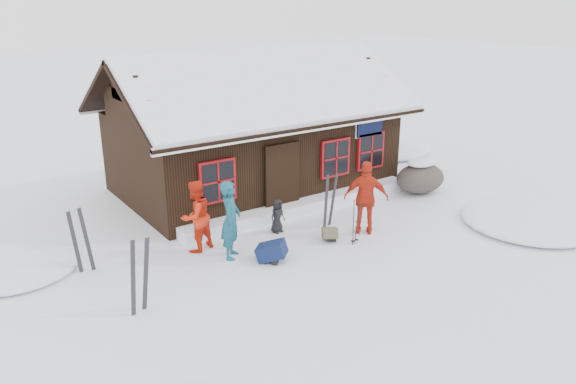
% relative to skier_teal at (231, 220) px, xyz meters
% --- Properties ---
extents(ground, '(120.00, 120.00, 0.00)m').
position_rel_skier_teal_xyz_m(ground, '(1.64, -0.81, -0.94)').
color(ground, white).
rests_on(ground, ground).
extents(mountain_hut, '(8.90, 6.09, 4.42)m').
position_rel_skier_teal_xyz_m(mountain_hut, '(3.14, 4.17, 0.63)').
color(mountain_hut, black).
rests_on(mountain_hut, ground).
extents(snow_drift, '(7.60, 0.60, 0.35)m').
position_rel_skier_teal_xyz_m(snow_drift, '(3.14, 1.44, -0.77)').
color(snow_drift, white).
rests_on(snow_drift, ground).
extents(snow_mounds, '(20.60, 13.20, 0.48)m').
position_rel_skier_teal_xyz_m(snow_mounds, '(3.29, 1.05, -0.94)').
color(snow_mounds, white).
rests_on(snow_mounds, ground).
extents(skier_teal, '(0.79, 0.82, 1.89)m').
position_rel_skier_teal_xyz_m(skier_teal, '(0.00, 0.00, 0.00)').
color(skier_teal, '#13495B').
rests_on(skier_teal, ground).
extents(skier_orange_left, '(1.02, 0.90, 1.77)m').
position_rel_skier_teal_xyz_m(skier_orange_left, '(-0.50, 0.81, -0.06)').
color(skier_orange_left, red).
rests_on(skier_orange_left, ground).
extents(skier_orange_right, '(1.16, 1.11, 1.94)m').
position_rel_skier_teal_xyz_m(skier_orange_right, '(3.55, -0.72, 0.03)').
color(skier_orange_right, red).
rests_on(skier_orange_right, ground).
extents(skier_crouched, '(0.49, 0.36, 0.91)m').
position_rel_skier_teal_xyz_m(skier_crouched, '(1.71, 0.62, -0.49)').
color(skier_crouched, black).
rests_on(skier_crouched, ground).
extents(boulder, '(1.67, 1.25, 0.98)m').
position_rel_skier_teal_xyz_m(boulder, '(7.16, 0.72, -0.45)').
color(boulder, '#463D38').
rests_on(boulder, ground).
extents(ski_pair_left, '(0.51, 0.13, 1.57)m').
position_rel_skier_teal_xyz_m(ski_pair_left, '(-2.64, -1.12, -0.21)').
color(ski_pair_left, black).
rests_on(ski_pair_left, ground).
extents(ski_pair_mid, '(0.48, 0.11, 1.56)m').
position_rel_skier_teal_xyz_m(ski_pair_mid, '(-3.10, 1.21, -0.22)').
color(ski_pair_mid, black).
rests_on(ski_pair_mid, ground).
extents(ski_pair_right, '(0.49, 0.13, 1.50)m').
position_rel_skier_teal_xyz_m(ski_pair_right, '(3.08, 0.18, -0.24)').
color(ski_pair_right, black).
rests_on(ski_pair_right, ground).
extents(ski_poles, '(0.21, 0.11, 1.20)m').
position_rel_skier_teal_xyz_m(ski_poles, '(2.90, -1.07, -0.38)').
color(ski_poles, black).
rests_on(ski_poles, ground).
extents(backpack_blue, '(0.79, 0.80, 0.35)m').
position_rel_skier_teal_xyz_m(backpack_blue, '(0.65, -0.73, -0.77)').
color(backpack_blue, '#0F1A41').
rests_on(backpack_blue, ground).
extents(backpack_olive, '(0.57, 0.61, 0.26)m').
position_rel_skier_teal_xyz_m(backpack_olive, '(2.50, -0.57, -0.81)').
color(backpack_olive, '#4F4C38').
rests_on(backpack_olive, ground).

